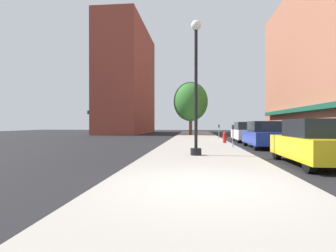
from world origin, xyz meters
TOP-DOWN VIEW (x-y plane):
  - ground_plane at (4.00, 18.00)m, footprint 90.00×90.00m
  - sidewalk_slab at (0.00, 19.00)m, footprint 4.80×50.00m
  - building_far_background at (-11.01, 37.00)m, footprint 6.80×18.00m
  - lamppost at (-0.16, 5.77)m, footprint 0.48×0.48m
  - fire_hydrant at (1.95, 13.69)m, footprint 0.33×0.26m
  - parking_meter_near at (2.05, 10.16)m, footprint 0.14×0.09m
  - parking_meter_far at (2.05, 19.25)m, footprint 0.14×0.09m
  - tree_near at (-0.70, 28.21)m, footprint 4.33×4.33m
  - car_yellow at (4.00, 3.96)m, footprint 1.80×4.30m
  - car_blue at (4.00, 11.00)m, footprint 1.80×4.30m
  - car_white at (4.00, 16.76)m, footprint 1.80×4.30m

SIDE VIEW (x-z plane):
  - ground_plane at x=4.00m, z-range 0.00..0.00m
  - sidewalk_slab at x=0.00m, z-range 0.00..0.12m
  - fire_hydrant at x=1.95m, z-range 0.12..0.91m
  - car_yellow at x=4.00m, z-range -0.02..1.64m
  - car_blue at x=4.00m, z-range -0.02..1.64m
  - car_white at x=4.00m, z-range -0.02..1.64m
  - parking_meter_near at x=2.05m, z-range 0.29..1.60m
  - parking_meter_far at x=2.05m, z-range 0.29..1.60m
  - lamppost at x=-0.16m, z-range 0.25..6.15m
  - tree_near at x=-0.70m, z-range 0.98..7.71m
  - building_far_background at x=-11.01m, z-range -0.02..17.04m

